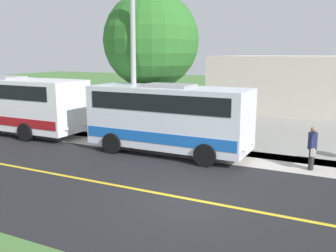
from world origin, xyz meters
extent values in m
plane|color=#477238|center=(0.00, 0.00, 0.00)|extent=(120.00, 120.00, 0.00)
cube|color=black|center=(0.00, 0.00, 0.00)|extent=(8.00, 100.00, 0.01)
cube|color=#B2ADA3|center=(-5.20, 0.00, 0.00)|extent=(2.40, 100.00, 0.01)
cube|color=gray|center=(-12.40, 3.00, 0.00)|extent=(14.00, 36.00, 0.01)
cube|color=gold|center=(0.00, 0.00, 0.01)|extent=(0.16, 100.00, 0.00)
cube|color=silver|center=(-4.46, -2.88, 1.61)|extent=(2.31, 6.91, 2.52)
cube|color=blue|center=(-4.46, -2.88, 0.90)|extent=(2.35, 6.77, 0.44)
cube|color=black|center=(-4.46, -2.88, 2.32)|extent=(2.35, 6.22, 0.70)
cube|color=gray|center=(-4.46, -2.88, 2.93)|extent=(1.39, 2.07, 0.12)
cylinder|color=black|center=(-5.61, -0.74, 0.45)|extent=(0.25, 0.90, 0.90)
cylinder|color=black|center=(-3.30, -0.74, 0.45)|extent=(0.25, 0.90, 0.90)
cylinder|color=black|center=(-5.61, -5.02, 0.45)|extent=(0.25, 0.90, 0.90)
cylinder|color=black|center=(-3.30, -5.02, 0.45)|extent=(0.25, 0.90, 0.90)
sphere|color=#F2EACC|center=(-5.09, 0.60, 0.70)|extent=(0.20, 0.20, 0.20)
sphere|color=#F2EACC|center=(-3.82, 0.60, 0.70)|extent=(0.20, 0.20, 0.20)
cylinder|color=black|center=(-5.83, -10.16, 0.45)|extent=(0.25, 0.90, 0.90)
cylinder|color=black|center=(-3.30, -10.16, 0.45)|extent=(0.25, 0.90, 0.90)
sphere|color=#F2EACC|center=(-5.26, -8.05, 0.70)|extent=(0.20, 0.20, 0.20)
sphere|color=#F2EACC|center=(-3.87, -8.05, 0.70)|extent=(0.20, 0.20, 0.20)
cylinder|color=#262628|center=(-4.86, 2.91, 0.39)|extent=(0.18, 0.18, 0.78)
cylinder|color=#262628|center=(-4.66, 2.91, 0.39)|extent=(0.18, 0.18, 0.78)
cylinder|color=#1E2347|center=(-4.76, 2.91, 1.09)|extent=(0.34, 0.34, 0.62)
sphere|color=#8C664C|center=(-4.76, 2.91, 1.51)|extent=(0.21, 0.21, 0.21)
cylinder|color=#1E2347|center=(-4.95, 2.91, 1.13)|extent=(0.27, 0.10, 0.56)
cube|color=white|center=(-5.02, 2.96, 0.72)|extent=(0.20, 0.12, 0.28)
cylinder|color=#1E2347|center=(-4.58, 2.91, 1.13)|extent=(0.27, 0.10, 0.56)
cube|color=beige|center=(-4.50, 2.96, 0.72)|extent=(0.20, 0.12, 0.28)
cylinder|color=#9E9EA3|center=(-5.00, -4.94, 4.01)|extent=(0.24, 0.24, 8.01)
cylinder|color=brown|center=(-7.40, -5.36, 1.53)|extent=(0.36, 0.36, 3.06)
sphere|color=#2D6B28|center=(-7.40, -5.36, 4.89)|extent=(4.88, 4.88, 4.88)
camera|label=1|loc=(9.77, 4.30, 4.26)|focal=40.56mm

